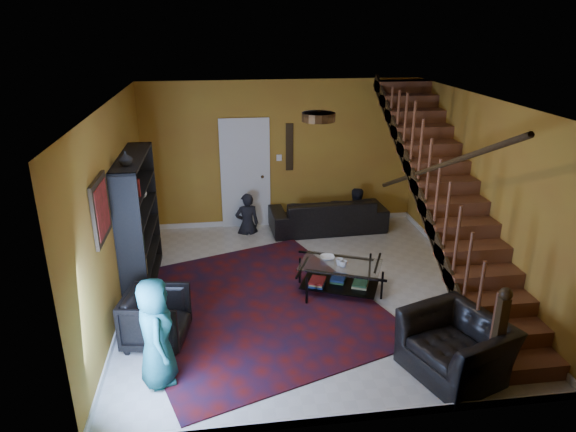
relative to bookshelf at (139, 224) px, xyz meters
name	(u,v)px	position (x,y,z in m)	size (l,w,h in m)	color
floor	(305,290)	(2.40, -0.60, -0.96)	(5.50, 5.50, 0.00)	beige
room	(215,255)	(1.07, 0.73, -0.91)	(5.50, 5.50, 5.50)	#A58224
staircase	(449,196)	(4.53, -0.60, 0.43)	(0.95, 5.02, 3.18)	brown
bookshelf	(139,224)	(0.00, 0.00, 0.00)	(0.35, 1.80, 2.00)	black
door	(245,176)	(1.70, 2.12, 0.06)	(0.82, 0.05, 2.05)	silver
framed_picture	(101,209)	(-0.17, -1.50, 0.79)	(0.04, 0.74, 0.74)	maroon
wall_hanging	(289,147)	(2.55, 2.13, 0.59)	(0.14, 0.03, 0.90)	black
ceiling_fixture	(319,117)	(2.40, -1.40, 1.78)	(0.40, 0.40, 0.10)	#3F2814
rug	(254,306)	(1.62, -0.97, -0.96)	(3.17, 3.63, 0.02)	#4A0E0D
sofa	(328,214)	(3.24, 1.70, -0.64)	(2.19, 0.86, 0.64)	black
armchair_left	(156,318)	(0.35, -1.65, -0.62)	(0.73, 0.76, 0.69)	black
armchair_right	(456,346)	(3.78, -2.73, -0.62)	(1.07, 0.93, 0.69)	black
person_adult_a	(247,224)	(1.69, 1.75, -0.80)	(0.45, 0.30, 1.24)	black
person_adult_b	(355,219)	(3.79, 1.75, -0.79)	(0.61, 0.47, 1.25)	black
person_child	(156,332)	(0.45, -2.44, -0.33)	(0.62, 0.41, 1.28)	#195C62
coffee_table	(340,276)	(2.92, -0.70, -0.71)	(1.34, 1.09, 0.44)	black
cup_a	(343,264)	(2.94, -0.79, -0.47)	(0.12, 0.12, 0.09)	#999999
cup_b	(339,262)	(2.89, -0.72, -0.47)	(0.11, 0.11, 0.10)	#999999
bowl	(327,258)	(2.76, -0.51, -0.49)	(0.21, 0.21, 0.05)	#999999
vase	(125,158)	(0.00, -0.50, 1.13)	(0.18, 0.18, 0.19)	#999999
popcorn_bucket	(158,313)	(0.30, -1.11, -0.87)	(0.13, 0.13, 0.15)	red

